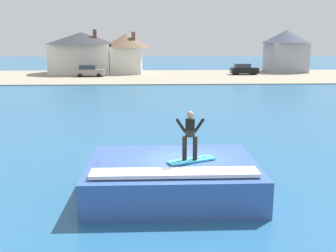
# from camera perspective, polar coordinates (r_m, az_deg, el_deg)

# --- Properties ---
(ground_plane) EXTENTS (260.00, 260.00, 0.00)m
(ground_plane) POSITION_cam_1_polar(r_m,az_deg,el_deg) (14.44, 2.53, -9.81)
(ground_plane) COLOR #265C88
(wave_crest) EXTENTS (6.02, 4.55, 1.38)m
(wave_crest) POSITION_cam_1_polar(r_m,az_deg,el_deg) (14.07, 0.64, -7.57)
(wave_crest) COLOR #37589C
(wave_crest) RESTS_ON ground_plane
(surfboard) EXTENTS (1.75, 1.12, 0.06)m
(surfboard) POSITION_cam_1_polar(r_m,az_deg,el_deg) (13.49, 3.46, -5.07)
(surfboard) COLOR #33A5CC
(surfboard) RESTS_ON wave_crest
(surfer) EXTENTS (1.00, 0.32, 1.72)m
(surfer) POSITION_cam_1_polar(r_m,az_deg,el_deg) (13.17, 3.27, -1.03)
(surfer) COLOR black
(surfer) RESTS_ON surfboard
(shoreline_bank) EXTENTS (120.00, 23.69, 0.12)m
(shoreline_bank) POSITION_cam_1_polar(r_m,az_deg,el_deg) (60.95, -1.20, 7.36)
(shoreline_bank) COLOR gray
(shoreline_bank) RESTS_ON ground_plane
(car_near_shore) EXTENTS (4.34, 2.12, 1.86)m
(car_near_shore) POSITION_cam_1_polar(r_m,az_deg,el_deg) (60.93, -11.50, 7.95)
(car_near_shore) COLOR gray
(car_near_shore) RESTS_ON ground_plane
(car_far_shore) EXTENTS (4.38, 2.24, 1.86)m
(car_far_shore) POSITION_cam_1_polar(r_m,az_deg,el_deg) (64.48, 11.13, 8.20)
(car_far_shore) COLOR black
(car_far_shore) RESTS_ON ground_plane
(house_with_chimney) EXTENTS (12.09, 12.09, 7.30)m
(house_with_chimney) POSITION_cam_1_polar(r_m,az_deg,el_deg) (67.95, -12.57, 10.83)
(house_with_chimney) COLOR silver
(house_with_chimney) RESTS_ON ground_plane
(house_gabled_white) EXTENTS (8.65, 8.65, 7.32)m
(house_gabled_white) POSITION_cam_1_polar(r_m,az_deg,el_deg) (72.26, 16.99, 10.86)
(house_gabled_white) COLOR #9EA3AD
(house_gabled_white) RESTS_ON ground_plane
(house_small_cottage) EXTENTS (7.94, 7.94, 6.92)m
(house_small_cottage) POSITION_cam_1_polar(r_m,az_deg,el_deg) (66.53, -6.16, 11.01)
(house_small_cottage) COLOR silver
(house_small_cottage) RESTS_ON ground_plane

